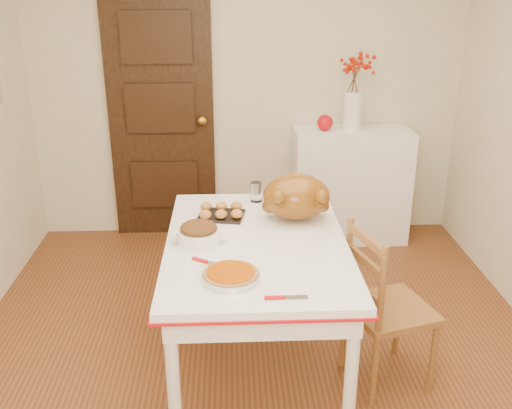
{
  "coord_description": "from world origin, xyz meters",
  "views": [
    {
      "loc": [
        -0.14,
        -2.71,
        2.11
      ],
      "look_at": [
        -0.01,
        0.04,
        1.01
      ],
      "focal_mm": 40.72,
      "sensor_mm": 36.0,
      "label": 1
    }
  ],
  "objects_px": {
    "kitchen_table": "(256,310)",
    "turkey_platter": "(296,199)",
    "pumpkin_pie": "(231,274)",
    "chair_oak": "(391,306)",
    "sideboard": "(350,185)"
  },
  "relations": [
    {
      "from": "kitchen_table",
      "to": "turkey_platter",
      "type": "height_order",
      "value": "turkey_platter"
    },
    {
      "from": "kitchen_table",
      "to": "pumpkin_pie",
      "type": "relative_size",
      "value": 5.36
    },
    {
      "from": "pumpkin_pie",
      "to": "turkey_platter",
      "type": "bearing_deg",
      "value": 60.2
    },
    {
      "from": "kitchen_table",
      "to": "pumpkin_pie",
      "type": "distance_m",
      "value": 0.61
    },
    {
      "from": "chair_oak",
      "to": "pumpkin_pie",
      "type": "xyz_separation_m",
      "value": [
        -0.85,
        -0.33,
        0.39
      ]
    },
    {
      "from": "chair_oak",
      "to": "pumpkin_pie",
      "type": "distance_m",
      "value": 0.99
    },
    {
      "from": "kitchen_table",
      "to": "turkey_platter",
      "type": "xyz_separation_m",
      "value": [
        0.23,
        0.23,
        0.55
      ]
    },
    {
      "from": "pumpkin_pie",
      "to": "chair_oak",
      "type": "bearing_deg",
      "value": 21.51
    },
    {
      "from": "sideboard",
      "to": "chair_oak",
      "type": "bearing_deg",
      "value": -94.59
    },
    {
      "from": "sideboard",
      "to": "turkey_platter",
      "type": "height_order",
      "value": "turkey_platter"
    },
    {
      "from": "turkey_platter",
      "to": "chair_oak",
      "type": "bearing_deg",
      "value": -15.43
    },
    {
      "from": "sideboard",
      "to": "kitchen_table",
      "type": "height_order",
      "value": "sideboard"
    },
    {
      "from": "sideboard",
      "to": "pumpkin_pie",
      "type": "bearing_deg",
      "value": -114.37
    },
    {
      "from": "kitchen_table",
      "to": "chair_oak",
      "type": "height_order",
      "value": "chair_oak"
    },
    {
      "from": "kitchen_table",
      "to": "turkey_platter",
      "type": "bearing_deg",
      "value": 44.74
    }
  ]
}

